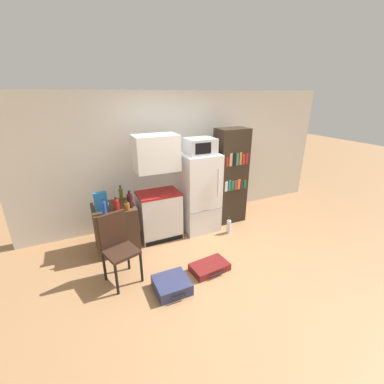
# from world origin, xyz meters

# --- Properties ---
(ground_plane) EXTENTS (24.00, 24.00, 0.00)m
(ground_plane) POSITION_xyz_m (0.00, 0.00, 0.00)
(ground_plane) COLOR #A3754C
(wall_back) EXTENTS (6.40, 0.10, 2.51)m
(wall_back) POSITION_xyz_m (0.20, 2.00, 1.25)
(wall_back) COLOR silver
(wall_back) RESTS_ON ground_plane
(side_table) EXTENTS (0.66, 0.60, 0.76)m
(side_table) POSITION_xyz_m (-1.41, 1.30, 0.38)
(side_table) COLOR #422D1E
(side_table) RESTS_ON ground_plane
(kitchen_hutch) EXTENTS (0.73, 0.51, 1.84)m
(kitchen_hutch) POSITION_xyz_m (-0.64, 1.35, 0.84)
(kitchen_hutch) COLOR white
(kitchen_hutch) RESTS_ON ground_plane
(refrigerator) EXTENTS (0.65, 0.59, 1.46)m
(refrigerator) POSITION_xyz_m (0.14, 1.32, 0.73)
(refrigerator) COLOR white
(refrigerator) RESTS_ON ground_plane
(microwave) EXTENTS (0.50, 0.42, 0.27)m
(microwave) POSITION_xyz_m (0.14, 1.31, 1.60)
(microwave) COLOR #B7B7BC
(microwave) RESTS_ON refrigerator
(bookshelf) EXTENTS (0.59, 0.41, 1.86)m
(bookshelf) POSITION_xyz_m (0.85, 1.40, 0.93)
(bookshelf) COLOR #2D2319
(bookshelf) RESTS_ON ground_plane
(bottle_olive_oil) EXTENTS (0.06, 0.06, 0.27)m
(bottle_olive_oil) POSITION_xyz_m (-1.25, 1.47, 0.88)
(bottle_olive_oil) COLOR #566619
(bottle_olive_oil) RESTS_ON side_table
(bottle_ketchup_red) EXTENTS (0.08, 0.08, 0.22)m
(bottle_ketchup_red) POSITION_xyz_m (-1.38, 1.12, 0.86)
(bottle_ketchup_red) COLOR #AD1914
(bottle_ketchup_red) RESTS_ON side_table
(bottle_amber_beer) EXTENTS (0.09, 0.09, 0.14)m
(bottle_amber_beer) POSITION_xyz_m (-1.24, 1.08, 0.82)
(bottle_amber_beer) COLOR brown
(bottle_amber_beer) RESTS_ON side_table
(bottle_clear_short) EXTENTS (0.07, 0.07, 0.15)m
(bottle_clear_short) POSITION_xyz_m (-1.66, 1.48, 0.83)
(bottle_clear_short) COLOR silver
(bottle_clear_short) RESTS_ON side_table
(bottle_wine_dark) EXTENTS (0.09, 0.09, 0.28)m
(bottle_wine_dark) POSITION_xyz_m (-1.17, 1.15, 0.88)
(bottle_wine_dark) COLOR black
(bottle_wine_dark) RESTS_ON side_table
(bottle_blue_soda) EXTENTS (0.06, 0.06, 0.25)m
(bottle_blue_soda) POSITION_xyz_m (-1.57, 1.06, 0.87)
(bottle_blue_soda) COLOR #1E47A3
(bottle_blue_soda) RESTS_ON side_table
(bowl) EXTENTS (0.13, 0.13, 0.04)m
(bowl) POSITION_xyz_m (-1.53, 1.39, 0.78)
(bowl) COLOR silver
(bowl) RESTS_ON side_table
(cereal_box) EXTENTS (0.19, 0.07, 0.30)m
(cereal_box) POSITION_xyz_m (-1.59, 1.21, 0.91)
(cereal_box) COLOR #1E66A8
(cereal_box) RESTS_ON side_table
(chair) EXTENTS (0.50, 0.50, 0.98)m
(chair) POSITION_xyz_m (-1.51, 0.51, 0.58)
(chair) COLOR black
(chair) RESTS_ON ground_plane
(suitcase_large_flat) EXTENTS (0.58, 0.40, 0.11)m
(suitcase_large_flat) POSITION_xyz_m (-0.29, 0.11, 0.05)
(suitcase_large_flat) COLOR maroon
(suitcase_large_flat) RESTS_ON ground_plane
(suitcase_small_flat) EXTENTS (0.45, 0.46, 0.16)m
(suitcase_small_flat) POSITION_xyz_m (-0.94, -0.04, 0.08)
(suitcase_small_flat) COLOR navy
(suitcase_small_flat) RESTS_ON ground_plane
(water_bottle_front) EXTENTS (0.08, 0.08, 0.32)m
(water_bottle_front) POSITION_xyz_m (0.56, 0.91, 0.14)
(water_bottle_front) COLOR silver
(water_bottle_front) RESTS_ON ground_plane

